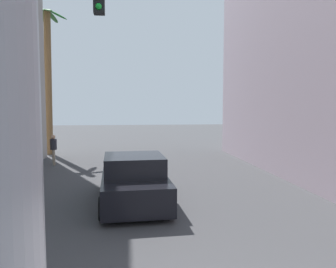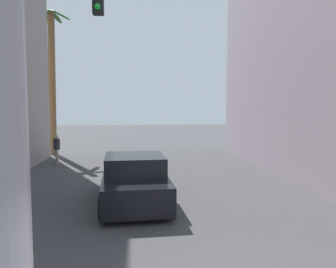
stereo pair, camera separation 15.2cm
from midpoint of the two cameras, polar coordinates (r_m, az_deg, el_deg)
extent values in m
plane|color=#424244|center=(13.49, -2.42, -8.35)|extent=(84.82, 84.82, 0.00)
sphere|color=green|center=(7.80, -12.59, 20.87)|extent=(0.14, 0.14, 0.14)
cylinder|color=black|center=(12.40, -11.18, -8.09)|extent=(0.25, 0.65, 0.64)
cylinder|color=black|center=(12.48, -2.55, -7.92)|extent=(0.25, 0.65, 0.64)
cylinder|color=black|center=(9.24, -11.76, -12.60)|extent=(0.25, 0.65, 0.64)
cylinder|color=black|center=(9.35, -0.04, -12.29)|extent=(0.25, 0.65, 0.64)
cube|color=black|center=(10.76, -6.44, -8.70)|extent=(2.18, 4.77, 0.80)
cube|color=black|center=(10.27, -6.37, -5.36)|extent=(1.89, 2.05, 0.60)
cylinder|color=brown|center=(22.38, -20.30, 8.19)|extent=(0.51, 0.46, 9.03)
ellipsoid|color=#25732D|center=(22.98, -18.94, 19.09)|extent=(1.25, 0.38, 0.69)
ellipsoid|color=#2F622D|center=(23.66, -19.72, 18.70)|extent=(0.77, 1.32, 0.62)
ellipsoid|color=#2F752D|center=(23.76, -20.86, 18.68)|extent=(0.80, 1.34, 0.54)
ellipsoid|color=#28772D|center=(23.20, -22.38, 19.03)|extent=(1.34, 0.53, 0.48)
ellipsoid|color=#2B662D|center=(22.63, -21.80, 19.28)|extent=(0.88, 1.29, 0.65)
ellipsoid|color=#30642D|center=(22.50, -20.31, 19.57)|extent=(0.88, 1.34, 0.46)
cylinder|color=gray|center=(18.17, -19.51, -3.90)|extent=(0.14, 0.14, 0.82)
cylinder|color=gray|center=(18.37, -19.48, -3.81)|extent=(0.14, 0.14, 0.82)
cylinder|color=#26262D|center=(18.18, -19.55, -1.71)|extent=(0.40, 0.40, 0.56)
sphere|color=tan|center=(18.14, -19.59, -0.48)|extent=(0.22, 0.22, 0.22)
camera|label=1|loc=(0.08, -90.48, -0.04)|focal=35.00mm
camera|label=2|loc=(0.08, 89.52, 0.04)|focal=35.00mm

